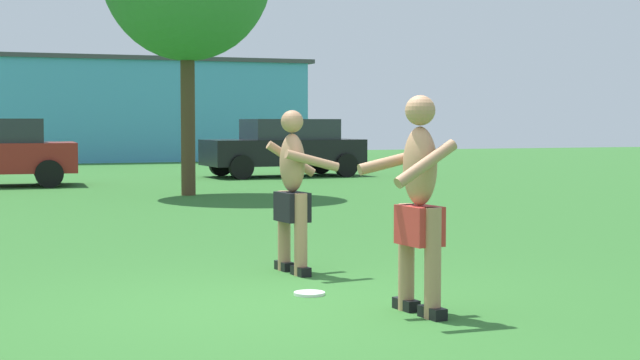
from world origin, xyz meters
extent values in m
plane|color=#2D6628|center=(0.00, 0.00, 0.00)|extent=(80.00, 80.00, 0.00)
cube|color=black|center=(0.95, -0.85, 0.04)|extent=(0.14, 0.27, 0.09)
cylinder|color=tan|center=(0.95, -0.85, 0.43)|extent=(0.13, 0.13, 0.85)
cube|color=black|center=(0.91, -0.47, 0.04)|extent=(0.14, 0.27, 0.09)
cylinder|color=tan|center=(0.91, -0.47, 0.43)|extent=(0.13, 0.13, 0.85)
cube|color=red|center=(0.93, -0.66, 0.70)|extent=(0.28, 0.40, 0.31)
ellipsoid|color=tan|center=(0.93, -0.66, 1.16)|extent=(0.26, 0.38, 0.62)
cylinder|color=tan|center=(0.85, -0.91, 1.20)|extent=(0.57, 0.19, 0.36)
cylinder|color=tan|center=(0.80, -0.43, 1.20)|extent=(0.59, 0.10, 0.21)
sphere|color=tan|center=(0.93, -0.66, 1.60)|extent=(0.24, 0.24, 0.24)
cube|color=black|center=(0.67, 1.85, 0.04)|extent=(0.14, 0.27, 0.09)
cylinder|color=tan|center=(0.67, 1.85, 0.40)|extent=(0.13, 0.13, 0.81)
cube|color=black|center=(0.71, 1.47, 0.04)|extent=(0.14, 0.27, 0.09)
cylinder|color=tan|center=(0.71, 1.47, 0.40)|extent=(0.13, 0.13, 0.81)
cube|color=black|center=(0.69, 1.66, 0.66)|extent=(0.28, 0.41, 0.29)
ellipsoid|color=tan|center=(0.69, 1.66, 1.10)|extent=(0.26, 0.39, 0.59)
cylinder|color=tan|center=(0.76, 1.91, 1.13)|extent=(0.52, 0.13, 0.37)
cylinder|color=tan|center=(0.81, 1.43, 1.13)|extent=(0.56, 0.11, 0.23)
sphere|color=tan|center=(0.69, 1.66, 1.51)|extent=(0.22, 0.22, 0.22)
cylinder|color=white|center=(0.42, 0.45, 0.01)|extent=(0.27, 0.27, 0.03)
cube|color=black|center=(6.11, 17.89, 0.67)|extent=(4.36, 1.95, 0.70)
cube|color=#282D33|center=(6.31, 17.90, 1.30)|extent=(2.46, 1.67, 0.56)
cylinder|color=black|center=(4.64, 16.94, 0.32)|extent=(0.65, 0.24, 0.64)
cylinder|color=black|center=(4.58, 18.73, 0.32)|extent=(0.65, 0.24, 0.64)
cylinder|color=black|center=(7.65, 17.04, 0.32)|extent=(0.65, 0.24, 0.64)
cylinder|color=black|center=(7.58, 18.84, 0.32)|extent=(0.65, 0.24, 0.64)
cylinder|color=black|center=(-0.35, 15.45, 0.32)|extent=(0.65, 0.26, 0.64)
cylinder|color=black|center=(-0.25, 17.25, 0.32)|extent=(0.65, 0.26, 0.64)
cube|color=#4C9ED1|center=(4.14, 30.60, 1.89)|extent=(13.13, 4.54, 3.78)
cube|color=#3F3F44|center=(4.14, 30.60, 3.86)|extent=(13.65, 4.72, 0.16)
cylinder|color=#4C3823|center=(2.10, 12.12, 1.65)|extent=(0.29, 0.29, 3.30)
camera|label=1|loc=(-2.50, -7.43, 1.51)|focal=54.55mm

